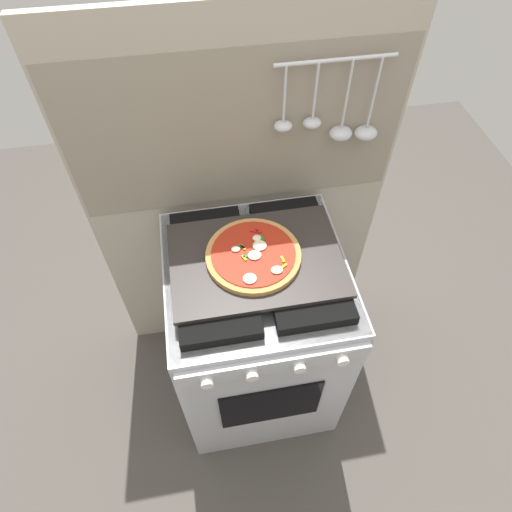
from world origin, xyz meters
TOP-DOWN VIEW (x-y plane):
  - ground_plane at (0.00, 0.00)m, footprint 4.00×4.00m
  - kitchen_backsplash at (0.00, 0.33)m, footprint 1.10×0.09m
  - stove at (-0.00, -0.00)m, footprint 0.60×0.64m
  - baking_tray at (0.00, 0.00)m, footprint 0.54×0.38m
  - pizza_left at (-0.01, 0.00)m, footprint 0.30×0.30m

SIDE VIEW (x-z plane):
  - ground_plane at x=0.00m, z-range 0.00..0.00m
  - stove at x=0.00m, z-range 0.00..0.90m
  - kitchen_backsplash at x=0.00m, z-range 0.01..1.56m
  - baking_tray at x=0.00m, z-range 0.90..0.92m
  - pizza_left at x=-0.01m, z-range 0.91..0.94m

